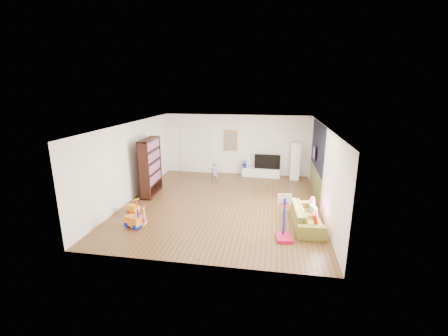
% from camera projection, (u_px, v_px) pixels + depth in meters
% --- Properties ---
extents(floor, '(6.50, 7.50, 0.00)m').
position_uv_depth(floor, '(222.00, 203.00, 10.36)').
color(floor, brown).
rests_on(floor, ground).
extents(ceiling, '(6.50, 7.50, 0.00)m').
position_uv_depth(ceiling, '(222.00, 125.00, 9.65)').
color(ceiling, white).
rests_on(ceiling, ground).
extents(wall_back, '(6.50, 0.00, 2.70)m').
position_uv_depth(wall_back, '(236.00, 145.00, 13.57)').
color(wall_back, white).
rests_on(wall_back, ground).
extents(wall_front, '(6.50, 0.00, 2.70)m').
position_uv_depth(wall_front, '(192.00, 209.00, 6.43)').
color(wall_front, silver).
rests_on(wall_front, ground).
extents(wall_left, '(0.00, 7.50, 2.70)m').
position_uv_depth(wall_left, '(131.00, 161.00, 10.52)').
color(wall_left, white).
rests_on(wall_left, ground).
extents(wall_right, '(0.00, 7.50, 2.70)m').
position_uv_depth(wall_right, '(323.00, 170.00, 9.49)').
color(wall_right, silver).
rests_on(wall_right, ground).
extents(navy_accent, '(0.01, 3.20, 1.70)m').
position_uv_depth(navy_accent, '(318.00, 146.00, 10.69)').
color(navy_accent, black).
rests_on(navy_accent, wall_right).
extents(olive_wainscot, '(0.01, 3.20, 1.00)m').
position_uv_depth(olive_wainscot, '(315.00, 182.00, 11.04)').
color(olive_wainscot, brown).
rests_on(olive_wainscot, wall_right).
extents(doorway, '(1.45, 0.06, 2.10)m').
position_uv_depth(doorway, '(196.00, 150.00, 13.92)').
color(doorway, white).
rests_on(doorway, ground).
extents(painting_back, '(0.62, 0.06, 0.92)m').
position_uv_depth(painting_back, '(231.00, 140.00, 13.52)').
color(painting_back, gold).
rests_on(painting_back, wall_back).
extents(artwork_right, '(0.04, 0.56, 0.46)m').
position_uv_depth(artwork_right, '(315.00, 153.00, 10.97)').
color(artwork_right, '#7F3F8C').
rests_on(artwork_right, wall_right).
extents(media_console, '(1.71, 0.53, 0.39)m').
position_uv_depth(media_console, '(261.00, 172.00, 13.38)').
color(media_console, white).
rests_on(media_console, ground).
extents(tall_cabinet, '(0.38, 0.38, 1.61)m').
position_uv_depth(tall_cabinet, '(295.00, 161.00, 12.86)').
color(tall_cabinet, white).
rests_on(tall_cabinet, ground).
extents(bookshelf, '(0.46, 1.45, 2.09)m').
position_uv_depth(bookshelf, '(150.00, 167.00, 10.99)').
color(bookshelf, black).
rests_on(bookshelf, ground).
extents(sofa, '(0.87, 1.98, 0.57)m').
position_uv_depth(sofa, '(307.00, 216.00, 8.62)').
color(sofa, olive).
rests_on(sofa, ground).
extents(basketball_hoop, '(0.49, 0.57, 1.21)m').
position_uv_depth(basketball_hoop, '(285.00, 218.00, 7.72)').
color(basketball_hoop, '#C00E35').
rests_on(basketball_hoop, ground).
extents(ride_on_yellow, '(0.44, 0.37, 0.50)m').
position_uv_depth(ride_on_yellow, '(133.00, 206.00, 9.45)').
color(ride_on_yellow, orange).
rests_on(ride_on_yellow, ground).
extents(ride_on_orange, '(0.54, 0.43, 0.62)m').
position_uv_depth(ride_on_orange, '(133.00, 217.00, 8.49)').
color(ride_on_orange, orange).
rests_on(ride_on_orange, ground).
extents(ride_on_pink, '(0.47, 0.34, 0.57)m').
position_uv_depth(ride_on_pink, '(138.00, 217.00, 8.58)').
color(ride_on_pink, '#D4386B').
rests_on(ride_on_pink, ground).
extents(child, '(0.38, 0.32, 0.90)m').
position_uv_depth(child, '(215.00, 172.00, 12.43)').
color(child, gray).
rests_on(child, ground).
extents(tv, '(1.13, 0.19, 0.65)m').
position_uv_depth(tv, '(267.00, 161.00, 13.23)').
color(tv, black).
rests_on(tv, media_console).
extents(vase_plant, '(0.36, 0.31, 0.39)m').
position_uv_depth(vase_plant, '(245.00, 163.00, 13.38)').
color(vase_plant, navy).
rests_on(vase_plant, media_console).
extents(pillow_left, '(0.15, 0.38, 0.37)m').
position_uv_depth(pillow_left, '(316.00, 219.00, 8.02)').
color(pillow_left, '#B72401').
rests_on(pillow_left, sofa).
extents(pillow_center, '(0.19, 0.36, 0.35)m').
position_uv_depth(pillow_center, '(314.00, 211.00, 8.54)').
color(pillow_center, silver).
rests_on(pillow_center, sofa).
extents(pillow_right, '(0.19, 0.40, 0.38)m').
position_uv_depth(pillow_right, '(313.00, 204.00, 9.04)').
color(pillow_right, '#B01E36').
rests_on(pillow_right, sofa).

